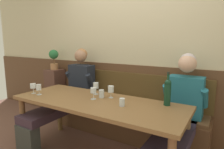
{
  "coord_description": "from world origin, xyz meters",
  "views": [
    {
      "loc": [
        1.3,
        -1.66,
        1.42
      ],
      "look_at": [
        0.02,
        0.45,
        1.0
      ],
      "focal_mm": 31.36,
      "sensor_mm": 36.0,
      "label": 1
    }
  ],
  "objects_px": {
    "wine_glass_by_bottle": "(39,88)",
    "water_tumbler_right": "(101,94)",
    "wine_glass_mid_right": "(33,86)",
    "wine_bottle_green_tall": "(168,91)",
    "wine_glass_center_front": "(96,86)",
    "wine_glass_mid_left": "(93,91)",
    "potted_plant": "(54,58)",
    "water_tumbler_left": "(122,102)",
    "dining_table": "(97,107)",
    "person_center_right_seat": "(178,114)",
    "person_center_left_seat": "(68,93)",
    "wall_bench": "(124,117)",
    "wine_glass_near_bucket": "(111,89)"
  },
  "relations": [
    {
      "from": "wall_bench",
      "to": "wine_glass_near_bucket",
      "type": "height_order",
      "value": "wall_bench"
    },
    {
      "from": "water_tumbler_right",
      "to": "water_tumbler_left",
      "type": "relative_size",
      "value": 1.13
    },
    {
      "from": "wine_glass_mid_left",
      "to": "person_center_right_seat",
      "type": "bearing_deg",
      "value": 18.45
    },
    {
      "from": "water_tumbler_left",
      "to": "wine_glass_near_bucket",
      "type": "bearing_deg",
      "value": 142.38
    },
    {
      "from": "dining_table",
      "to": "potted_plant",
      "type": "height_order",
      "value": "potted_plant"
    },
    {
      "from": "wine_glass_mid_right",
      "to": "water_tumbler_left",
      "type": "bearing_deg",
      "value": 7.13
    },
    {
      "from": "wine_glass_mid_right",
      "to": "water_tumbler_right",
      "type": "distance_m",
      "value": 0.94
    },
    {
      "from": "wine_glass_near_bucket",
      "to": "wine_bottle_green_tall",
      "type": "bearing_deg",
      "value": 6.31
    },
    {
      "from": "wine_glass_by_bottle",
      "to": "wine_glass_center_front",
      "type": "relative_size",
      "value": 0.86
    },
    {
      "from": "dining_table",
      "to": "wine_glass_center_front",
      "type": "relative_size",
      "value": 13.18
    },
    {
      "from": "wine_glass_center_front",
      "to": "water_tumbler_left",
      "type": "height_order",
      "value": "wine_glass_center_front"
    },
    {
      "from": "person_center_left_seat",
      "to": "wine_bottle_green_tall",
      "type": "distance_m",
      "value": 1.56
    },
    {
      "from": "wine_glass_by_bottle",
      "to": "water_tumbler_left",
      "type": "bearing_deg",
      "value": 8.03
    },
    {
      "from": "wine_glass_by_bottle",
      "to": "water_tumbler_right",
      "type": "bearing_deg",
      "value": 21.98
    },
    {
      "from": "wine_bottle_green_tall",
      "to": "water_tumbler_left",
      "type": "distance_m",
      "value": 0.5
    },
    {
      "from": "wine_glass_center_front",
      "to": "water_tumbler_right",
      "type": "relative_size",
      "value": 1.61
    },
    {
      "from": "wall_bench",
      "to": "potted_plant",
      "type": "bearing_deg",
      "value": 178.67
    },
    {
      "from": "dining_table",
      "to": "wine_glass_center_front",
      "type": "height_order",
      "value": "wine_glass_center_front"
    },
    {
      "from": "person_center_right_seat",
      "to": "wine_glass_by_bottle",
      "type": "relative_size",
      "value": 9.45
    },
    {
      "from": "wine_glass_mid_right",
      "to": "wine_glass_center_front",
      "type": "relative_size",
      "value": 0.85
    },
    {
      "from": "wine_glass_mid_left",
      "to": "wall_bench",
      "type": "bearing_deg",
      "value": 84.33
    },
    {
      "from": "water_tumbler_left",
      "to": "potted_plant",
      "type": "bearing_deg",
      "value": 157.92
    },
    {
      "from": "person_center_left_seat",
      "to": "wine_glass_center_front",
      "type": "height_order",
      "value": "person_center_left_seat"
    },
    {
      "from": "dining_table",
      "to": "person_center_right_seat",
      "type": "height_order",
      "value": "person_center_right_seat"
    },
    {
      "from": "wine_glass_mid_right",
      "to": "person_center_left_seat",
      "type": "bearing_deg",
      "value": 77.01
    },
    {
      "from": "wine_bottle_green_tall",
      "to": "wine_glass_mid_right",
      "type": "xyz_separation_m",
      "value": [
        -1.66,
        -0.44,
        -0.06
      ]
    },
    {
      "from": "wine_glass_by_bottle",
      "to": "water_tumbler_right",
      "type": "relative_size",
      "value": 1.38
    },
    {
      "from": "wine_glass_mid_left",
      "to": "water_tumbler_right",
      "type": "relative_size",
      "value": 1.45
    },
    {
      "from": "wall_bench",
      "to": "wine_glass_center_front",
      "type": "xyz_separation_m",
      "value": [
        -0.17,
        -0.47,
        0.56
      ]
    },
    {
      "from": "person_center_left_seat",
      "to": "wine_bottle_green_tall",
      "type": "xyz_separation_m",
      "value": [
        1.54,
        -0.07,
        0.26
      ]
    },
    {
      "from": "wine_glass_mid_left",
      "to": "water_tumbler_right",
      "type": "distance_m",
      "value": 0.13
    },
    {
      "from": "wine_glass_center_front",
      "to": "wine_glass_mid_right",
      "type": "bearing_deg",
      "value": -152.03
    },
    {
      "from": "wall_bench",
      "to": "wine_glass_mid_left",
      "type": "relative_size",
      "value": 16.74
    },
    {
      "from": "wall_bench",
      "to": "wine_glass_center_front",
      "type": "distance_m",
      "value": 0.75
    },
    {
      "from": "wine_glass_near_bucket",
      "to": "water_tumbler_left",
      "type": "bearing_deg",
      "value": -37.62
    },
    {
      "from": "water_tumbler_right",
      "to": "water_tumbler_left",
      "type": "height_order",
      "value": "water_tumbler_right"
    },
    {
      "from": "water_tumbler_right",
      "to": "person_center_right_seat",
      "type": "bearing_deg",
      "value": 13.01
    },
    {
      "from": "potted_plant",
      "to": "water_tumbler_left",
      "type": "bearing_deg",
      "value": -22.08
    },
    {
      "from": "person_center_left_seat",
      "to": "wine_glass_center_front",
      "type": "distance_m",
      "value": 0.67
    },
    {
      "from": "wall_bench",
      "to": "person_center_left_seat",
      "type": "height_order",
      "value": "person_center_left_seat"
    },
    {
      "from": "person_center_right_seat",
      "to": "wine_glass_mid_left",
      "type": "xyz_separation_m",
      "value": [
        -0.93,
        -0.31,
        0.21
      ]
    },
    {
      "from": "dining_table",
      "to": "person_center_right_seat",
      "type": "distance_m",
      "value": 0.93
    },
    {
      "from": "person_center_left_seat",
      "to": "wine_glass_center_front",
      "type": "bearing_deg",
      "value": -10.7
    },
    {
      "from": "wine_bottle_green_tall",
      "to": "dining_table",
      "type": "bearing_deg",
      "value": -160.82
    },
    {
      "from": "dining_table",
      "to": "water_tumbler_left",
      "type": "relative_size",
      "value": 23.95
    },
    {
      "from": "wine_glass_mid_left",
      "to": "potted_plant",
      "type": "xyz_separation_m",
      "value": [
        -1.42,
        0.7,
        0.28
      ]
    },
    {
      "from": "person_center_left_seat",
      "to": "water_tumbler_left",
      "type": "bearing_deg",
      "value": -17.28
    },
    {
      "from": "wine_glass_mid_right",
      "to": "water_tumbler_right",
      "type": "height_order",
      "value": "wine_glass_mid_right"
    },
    {
      "from": "wine_glass_near_bucket",
      "to": "wine_glass_mid_right",
      "type": "height_order",
      "value": "wine_glass_near_bucket"
    },
    {
      "from": "dining_table",
      "to": "water_tumbler_right",
      "type": "relative_size",
      "value": 21.19
    }
  ]
}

